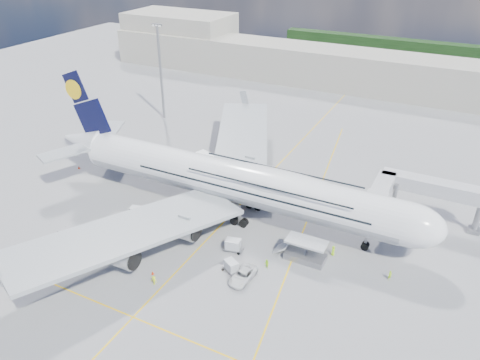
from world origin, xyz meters
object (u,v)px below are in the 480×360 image
at_px(dolly_back, 136,211).
at_px(cone_wing_left_outer, 250,150).
at_px(catering_truck_outer, 242,118).
at_px(crew_van, 333,251).
at_px(light_mast, 161,71).
at_px(airliner, 234,181).
at_px(cargo_loader, 305,253).
at_px(service_van, 243,276).
at_px(dolly_row_b, 81,250).
at_px(catering_truck_inner, 209,165).
at_px(cone_wing_right_inner, 153,273).
at_px(dolly_row_c, 192,227).
at_px(crew_nose, 390,275).
at_px(cone_tail, 79,167).
at_px(dolly_nose_near, 233,245).
at_px(crew_tug, 154,280).
at_px(dolly_nose_far, 231,266).
at_px(cone_wing_right_outer, 115,257).
at_px(cone_nose, 440,241).
at_px(crew_loader, 267,264).
at_px(crew_wing, 188,220).
at_px(baggage_tug, 128,250).
at_px(jet_bridge, 412,191).
at_px(cone_wing_left_inner, 190,177).
at_px(dolly_row_a, 67,231).

distance_m(dolly_back, cone_wing_left_outer, 35.59).
height_order(catering_truck_outer, crew_van, catering_truck_outer).
relative_size(light_mast, catering_truck_outer, 3.09).
bearing_deg(airliner, cargo_loader, -23.23).
bearing_deg(service_van, dolly_row_b, -162.06).
relative_size(light_mast, service_van, 4.51).
relative_size(catering_truck_inner, cone_wing_right_inner, 14.27).
bearing_deg(dolly_back, light_mast, 109.07).
relative_size(dolly_row_c, crew_nose, 2.05).
xyz_separation_m(airliner, cone_tail, (-39.19, 0.47, -6.56)).
height_order(crew_nose, cone_wing_right_inner, crew_nose).
relative_size(dolly_nose_near, crew_van, 2.04).
bearing_deg(cone_wing_right_inner, crew_tug, -48.41).
distance_m(dolly_nose_far, cone_wing_right_outer, 19.22).
bearing_deg(catering_truck_inner, cone_wing_right_inner, -56.27).
bearing_deg(dolly_row_c, cone_tail, 177.56).
bearing_deg(crew_tug, cone_tail, 144.57).
distance_m(dolly_nose_far, crew_nose, 24.41).
distance_m(crew_tug, cone_tail, 44.41).
xyz_separation_m(dolly_nose_far, catering_truck_outer, (-25.25, 54.41, 1.10)).
relative_size(dolly_nose_near, cone_wing_right_inner, 6.35).
height_order(dolly_row_b, cone_nose, dolly_row_b).
bearing_deg(crew_loader, dolly_row_b, -127.68).
xyz_separation_m(service_van, cone_wing_left_outer, (-19.08, 41.95, -0.52)).
bearing_deg(crew_wing, cone_wing_left_outer, 1.21).
distance_m(airliner, dolly_row_b, 28.59).
height_order(cargo_loader, dolly_nose_near, cargo_loader).
xyz_separation_m(crew_van, cone_tail, (-59.61, 4.45, -0.57)).
xyz_separation_m(baggage_tug, crew_wing, (4.50, 11.43, 0.32)).
bearing_deg(jet_bridge, light_mast, 160.98).
distance_m(light_mast, cone_wing_left_inner, 39.31).
distance_m(crew_wing, cone_wing_right_outer, 14.66).
bearing_deg(catering_truck_inner, catering_truck_outer, 121.12).
height_order(jet_bridge, cone_tail, jet_bridge).
bearing_deg(dolly_nose_far, dolly_row_c, -179.76).
distance_m(dolly_row_c, baggage_tug, 11.74).
relative_size(jet_bridge, dolly_nose_far, 5.58).
xyz_separation_m(light_mast, crew_wing, (34.76, -42.32, -12.20)).
bearing_deg(jet_bridge, catering_truck_inner, 179.39).
height_order(dolly_row_a, service_van, service_van).
relative_size(dolly_back, cone_nose, 5.50).
xyz_separation_m(catering_truck_inner, crew_tug, (10.27, -34.54, -1.35)).
height_order(dolly_nose_near, cone_nose, dolly_nose_near).
height_order(catering_truck_outer, cone_tail, catering_truck_outer).
distance_m(dolly_nose_near, crew_nose, 25.18).
bearing_deg(cone_wing_right_inner, dolly_row_a, 173.06).
distance_m(dolly_row_b, catering_truck_outer, 62.12).
relative_size(dolly_nose_far, cone_tail, 5.26).
bearing_deg(dolly_back, catering_truck_inner, 69.45).
xyz_separation_m(cargo_loader, crew_van, (3.86, 3.13, -0.37)).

